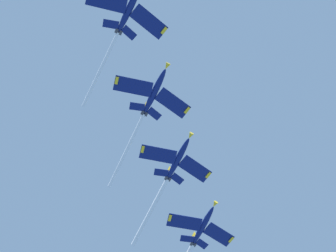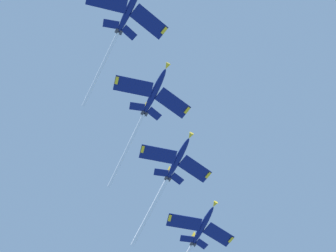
{
  "view_description": "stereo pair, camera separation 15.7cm",
  "coord_description": "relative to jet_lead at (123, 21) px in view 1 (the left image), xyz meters",
  "views": [
    {
      "loc": [
        -4.91,
        -43.46,
        1.89
      ],
      "look_at": [
        -6.61,
        44.09,
        105.07
      ],
      "focal_mm": 59.45,
      "sensor_mm": 36.0,
      "label": 1
    },
    {
      "loc": [
        -5.07,
        -43.47,
        1.89
      ],
      "look_at": [
        -6.61,
        44.09,
        105.07
      ],
      "focal_mm": 59.45,
      "sensor_mm": 36.0,
      "label": 2
    }
  ],
  "objects": [
    {
      "name": "jet_lead",
      "position": [
        0.0,
        0.0,
        0.0
      ],
      "size": [
        20.66,
        26.66,
        13.79
      ],
      "color": "navy"
    },
    {
      "name": "jet_fourth",
      "position": [
        15.42,
        57.29,
        -18.65
      ],
      "size": [
        22.21,
        29.73,
        15.37
      ],
      "color": "navy"
    },
    {
      "name": "jet_third",
      "position": [
        9.49,
        37.62,
        -12.26
      ],
      "size": [
        21.41,
        28.36,
        13.8
      ],
      "color": "navy"
    },
    {
      "name": "jet_second",
      "position": [
        5.02,
        18.84,
        -6.55
      ],
      "size": [
        20.94,
        27.89,
        14.54
      ],
      "color": "navy"
    }
  ]
}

